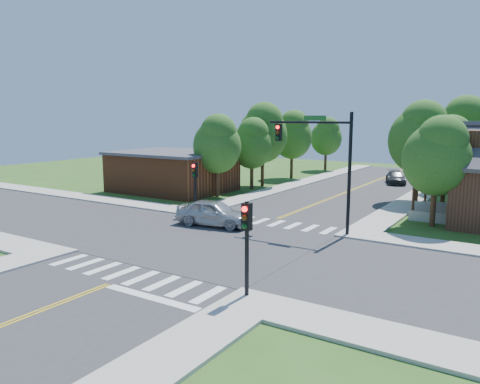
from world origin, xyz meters
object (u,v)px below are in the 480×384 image
Objects in this scene: signal_pole_se at (247,231)px; car_dgrey at (396,178)px; car_silver at (214,213)px; signal_pole_nw at (195,178)px; signal_mast_ne at (322,152)px.

car_dgrey is at bearing 95.31° from signal_pole_se.
signal_pole_se is at bearing -145.52° from car_silver.
car_dgrey is (7.96, 23.58, -2.02)m from signal_pole_nw.
signal_mast_ne is 1.51× the size of car_dgrey.
signal_pole_se is (1.69, -11.21, -2.19)m from signal_mast_ne.
signal_pole_nw reaches higher than car_silver.
car_dgrey is at bearing -17.73° from car_silver.
car_dgrey is at bearing 93.76° from signal_mast_ne.
signal_pole_nw is 24.97m from car_dgrey.
car_silver is (-6.39, -2.09, -4.01)m from signal_mast_ne.
car_silver is (-8.08, 9.12, -1.82)m from signal_pole_se.
signal_pole_nw is 4.17m from car_silver.
signal_mast_ne is 23.99m from car_dgrey.
signal_pole_nw is (-11.20, 11.20, 0.00)m from signal_pole_se.
signal_pole_se is 1.00× the size of signal_pole_nw.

